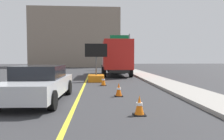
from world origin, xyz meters
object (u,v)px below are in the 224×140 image
box_truck (116,57)px  pickup_car (39,83)px  arrow_board_trailer (96,75)px  traffic_cone_curbside (103,80)px  highway_guide_sign (124,45)px  traffic_cone_far_lane (119,90)px  traffic_cone_mid_lane (139,106)px

box_truck → pickup_car: 12.44m
arrow_board_trailer → traffic_cone_curbside: bearing=-79.8°
highway_guide_sign → traffic_cone_far_lane: highway_guide_sign is taller
traffic_cone_curbside → highway_guide_sign: bearing=78.4°
highway_guide_sign → traffic_cone_mid_lane: size_ratio=8.59×
arrow_board_trailer → box_truck: box_truck is taller
pickup_car → traffic_cone_mid_lane: bearing=-33.3°
arrow_board_trailer → pickup_car: bearing=-108.0°
pickup_car → traffic_cone_far_lane: pickup_car is taller
traffic_cone_far_lane → traffic_cone_curbside: size_ratio=0.93×
traffic_cone_mid_lane → pickup_car: bearing=146.7°
pickup_car → traffic_cone_far_lane: 3.33m
arrow_board_trailer → traffic_cone_far_lane: 6.16m
highway_guide_sign → arrow_board_trailer: bearing=-105.2°
box_truck → pickup_car: bearing=-109.2°
pickup_car → traffic_cone_mid_lane: 4.22m
box_truck → traffic_cone_curbside: bearing=-100.9°
pickup_car → traffic_cone_far_lane: (3.22, 0.75, -0.40)m
box_truck → pickup_car: box_truck is taller
traffic_cone_far_lane → highway_guide_sign: bearing=82.0°
box_truck → pickup_car: size_ratio=1.51×
highway_guide_sign → traffic_cone_curbside: size_ratio=7.77×
highway_guide_sign → traffic_cone_mid_lane: 23.47m
pickup_car → traffic_cone_mid_lane: size_ratio=7.87×
traffic_cone_mid_lane → traffic_cone_curbside: size_ratio=0.90×
arrow_board_trailer → box_truck: size_ratio=0.39×
arrow_board_trailer → traffic_cone_far_lane: bearing=-80.6°
highway_guide_sign → traffic_cone_mid_lane: (-2.51, -23.12, -3.14)m
pickup_car → highway_guide_sign: 21.84m
arrow_board_trailer → highway_guide_sign: size_ratio=0.54×
traffic_cone_mid_lane → traffic_cone_far_lane: (-0.29, 3.06, 0.01)m
pickup_car → traffic_cone_curbside: 5.14m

